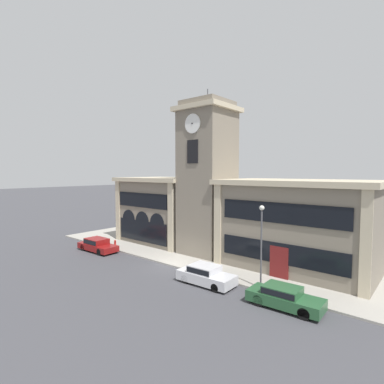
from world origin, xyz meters
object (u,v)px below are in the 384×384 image
(parked_car_near, at_px, (97,244))
(parked_car_mid, at_px, (206,274))
(parked_car_far, at_px, (284,297))
(street_lamp, at_px, (261,234))
(fire_hydrant, at_px, (115,244))

(parked_car_near, distance_m, parked_car_mid, 14.44)
(parked_car_near, relative_size, parked_car_mid, 1.09)
(parked_car_far, xyz_separation_m, street_lamp, (-2.41, 1.63, 3.30))
(parked_car_mid, distance_m, fire_hydrant, 13.80)
(parked_car_far, distance_m, street_lamp, 4.40)
(street_lamp, relative_size, fire_hydrant, 6.78)
(fire_hydrant, bearing_deg, street_lamp, -0.20)
(parked_car_near, height_order, parked_car_mid, parked_car_mid)
(parked_car_mid, height_order, parked_car_far, parked_car_mid)
(parked_car_near, xyz_separation_m, parked_car_far, (20.52, 0.00, -0.01))
(parked_car_near, xyz_separation_m, street_lamp, (18.11, 1.63, 3.29))
(parked_car_near, relative_size, parked_car_far, 1.06)
(parked_car_near, bearing_deg, parked_car_far, -1.80)
(fire_hydrant, bearing_deg, parked_car_far, -4.90)
(parked_car_mid, relative_size, fire_hydrant, 5.10)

